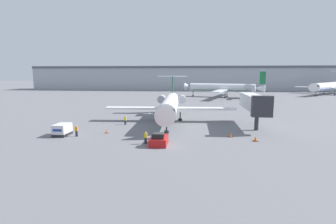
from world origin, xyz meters
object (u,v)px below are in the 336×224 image
object	(u,v)px
luggage_cart	(62,130)
worker_on_apron	(76,131)
airplane_main	(170,105)
worker_near_tug	(146,137)
worker_by_wing	(125,120)
traffic_cone_right	(230,135)
jet_bridge	(254,103)
traffic_cone_mid	(256,139)
airplane_parked_far_right	(329,86)
traffic_cone_left	(107,131)
pushback_tug	(159,140)
airplane_parked_far_left	(224,88)

from	to	relation	value
luggage_cart	worker_on_apron	world-z (taller)	luggage_cart
airplane_main	worker_near_tug	bearing A→B (deg)	-95.60
airplane_main	worker_by_wing	size ratio (longest dim) A/B	17.08
traffic_cone_right	jet_bridge	size ratio (longest dim) A/B	0.05
worker_on_apron	traffic_cone_mid	xyz separation A→B (m)	(26.95, -0.21, -0.58)
airplane_main	airplane_parked_far_right	size ratio (longest dim) A/B	0.95
traffic_cone_left	airplane_parked_far_right	world-z (taller)	airplane_parked_far_right
traffic_cone_right	worker_by_wing	bearing A→B (deg)	156.41
airplane_main	pushback_tug	size ratio (longest dim) A/B	7.37
worker_by_wing	traffic_cone_mid	bearing A→B (deg)	-25.15
worker_by_wing	traffic_cone_right	world-z (taller)	worker_by_wing
airplane_main	airplane_parked_far_left	xyz separation A→B (m)	(17.01, 56.25, 0.55)
luggage_cart	worker_near_tug	xyz separation A→B (m)	(13.95, -3.55, -0.01)
airplane_main	luggage_cart	size ratio (longest dim) A/B	9.33
worker_near_tug	airplane_parked_far_left	size ratio (longest dim) A/B	0.05
traffic_cone_left	airplane_parked_far_left	world-z (taller)	airplane_parked_far_left
luggage_cart	traffic_cone_mid	distance (m)	29.48
airplane_main	worker_on_apron	size ratio (longest dim) A/B	15.90
airplane_main	traffic_cone_right	distance (m)	16.65
airplane_main	worker_near_tug	size ratio (longest dim) A/B	16.32
traffic_cone_right	traffic_cone_left	bearing A→B (deg)	177.75
worker_on_apron	jet_bridge	world-z (taller)	jet_bridge
traffic_cone_right	airplane_parked_far_right	distance (m)	103.26
pushback_tug	jet_bridge	xyz separation A→B (m)	(15.43, 13.75, 3.79)
traffic_cone_right	airplane_parked_far_left	size ratio (longest dim) A/B	0.02
worker_near_tug	traffic_cone_left	bearing A→B (deg)	142.05
luggage_cart	worker_by_wing	world-z (taller)	luggage_cart
jet_bridge	pushback_tug	bearing A→B (deg)	-138.30
luggage_cart	airplane_parked_far_left	bearing A→B (deg)	65.09
pushback_tug	traffic_cone_left	bearing A→B (deg)	146.80
traffic_cone_right	airplane_parked_far_right	size ratio (longest dim) A/B	0.02
pushback_tug	worker_by_wing	xyz separation A→B (m)	(-8.31, 13.56, 0.19)
traffic_cone_left	worker_on_apron	bearing A→B (deg)	-144.83
jet_bridge	traffic_cone_left	bearing A→B (deg)	-163.12
airplane_main	airplane_parked_far_left	world-z (taller)	airplane_parked_far_left
airplane_parked_far_right	jet_bridge	world-z (taller)	airplane_parked_far_right
worker_on_apron	worker_by_wing	bearing A→B (deg)	63.54
traffic_cone_mid	worker_by_wing	bearing A→B (deg)	154.85
airplane_main	worker_on_apron	bearing A→B (deg)	-132.20
airplane_main	jet_bridge	bearing A→B (deg)	-15.23
worker_by_wing	airplane_parked_far_left	bearing A→B (deg)	67.48
worker_near_tug	traffic_cone_right	distance (m)	13.27
worker_on_apron	traffic_cone_right	xyz separation A→B (m)	(23.66, 1.95, -0.60)
traffic_cone_mid	airplane_parked_far_left	xyz separation A→B (m)	(3.23, 70.98, 3.55)
worker_by_wing	worker_near_tug	bearing A→B (deg)	-64.20
traffic_cone_right	traffic_cone_mid	size ratio (longest dim) A/B	0.95
pushback_tug	worker_on_apron	distance (m)	13.78
pushback_tug	airplane_parked_far_right	xyz separation A→B (m)	(66.05, 92.28, 3.17)
luggage_cart	airplane_parked_far_right	bearing A→B (deg)	47.20
airplane_main	traffic_cone_mid	world-z (taller)	airplane_main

